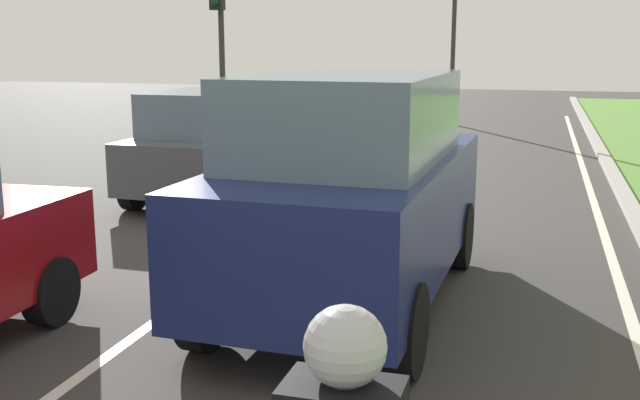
{
  "coord_description": "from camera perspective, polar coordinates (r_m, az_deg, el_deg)",
  "views": [
    {
      "loc": [
        2.64,
        2.32,
        2.59
      ],
      "look_at": [
        0.83,
        8.63,
        1.2
      ],
      "focal_mm": 42.62,
      "sensor_mm": 36.0,
      "label": 1
    }
  ],
  "objects": [
    {
      "name": "car_suv_ahead",
      "position": [
        7.38,
        2.35,
        0.82
      ],
      "size": [
        2.09,
        4.56,
        2.28
      ],
      "rotation": [
        0.0,
        0.0,
        -0.03
      ],
      "color": "navy",
      "rests_on": "ground"
    },
    {
      "name": "ground_plane",
      "position": [
        12.25,
        3.2,
        -0.28
      ],
      "size": [
        60.0,
        60.0,
        0.0
      ],
      "primitive_type": "plane",
      "color": "#383533"
    },
    {
      "name": "lane_line_center",
      "position": [
        12.42,
        0.05,
        -0.08
      ],
      "size": [
        0.12,
        32.0,
        0.01
      ],
      "primitive_type": "cube",
      "color": "silver",
      "rests_on": "ground"
    },
    {
      "name": "traffic_light_overhead_left",
      "position": [
        18.91,
        -7.59,
        13.06
      ],
      "size": [
        0.32,
        0.5,
        4.38
      ],
      "color": "#2D2D2D",
      "rests_on": "ground"
    },
    {
      "name": "car_hatchback_far",
      "position": [
        12.67,
        -8.29,
        4.07
      ],
      "size": [
        1.8,
        3.73,
        1.78
      ],
      "rotation": [
        0.0,
        0.0,
        -0.02
      ],
      "color": "#474C51",
      "rests_on": "ground"
    },
    {
      "name": "traffic_light_far_median",
      "position": [
        24.07,
        10.03,
        13.74
      ],
      "size": [
        0.32,
        0.5,
        5.07
      ],
      "color": "#2D2D2D",
      "rests_on": "ground"
    },
    {
      "name": "curb_right",
      "position": [
        12.04,
        22.59,
        -1.12
      ],
      "size": [
        0.24,
        48.0,
        0.12
      ],
      "primitive_type": "cube",
      "color": "#9E9B93",
      "rests_on": "ground"
    },
    {
      "name": "lane_line_right_edge",
      "position": [
        12.0,
        20.2,
        -1.25
      ],
      "size": [
        0.12,
        32.0,
        0.01
      ],
      "primitive_type": "cube",
      "color": "silver",
      "rests_on": "ground"
    }
  ]
}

